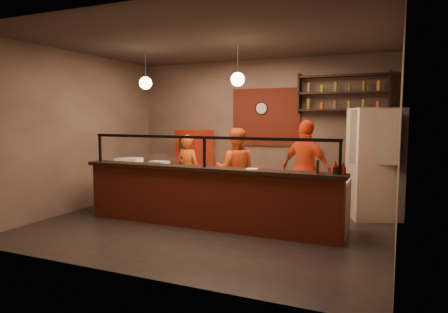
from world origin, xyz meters
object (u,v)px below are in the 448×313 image
at_px(fridge, 374,163).
at_px(cook_left, 188,171).
at_px(pepper_mill, 318,167).
at_px(cook_mid, 235,169).
at_px(wall_clock, 262,108).
at_px(pizza_dough, 247,174).
at_px(cook_right, 306,169).
at_px(condiment_caddy, 339,170).
at_px(red_cooler, 194,163).

bearing_deg(fridge, cook_left, 166.07).
height_order(fridge, pepper_mill, fridge).
height_order(cook_mid, pepper_mill, cook_mid).
xyz_separation_m(wall_clock, pizza_dough, (0.49, -2.27, -1.19)).
height_order(wall_clock, fridge, wall_clock).
xyz_separation_m(cook_mid, cook_right, (1.42, 0.06, 0.08)).
distance_m(cook_mid, pizza_dough, 1.13).
relative_size(wall_clock, condiment_caddy, 1.60).
distance_m(cook_left, pizza_dough, 1.92).
xyz_separation_m(cook_right, condiment_caddy, (0.79, -1.44, 0.19)).
height_order(wall_clock, condiment_caddy, wall_clock).
height_order(red_cooler, pizza_dough, red_cooler).
xyz_separation_m(wall_clock, cook_mid, (-0.11, -1.32, -1.26)).
distance_m(cook_mid, condiment_caddy, 2.62).
bearing_deg(pizza_dough, fridge, 35.53).
bearing_deg(cook_left, cook_mid, -169.00).
height_order(wall_clock, cook_right, wall_clock).
bearing_deg(cook_left, cook_right, -168.38).
relative_size(cook_mid, red_cooler, 1.06).
bearing_deg(red_cooler, fridge, 10.52).
xyz_separation_m(fridge, pizza_dough, (-2.01, -1.44, -0.13)).
height_order(red_cooler, pepper_mill, red_cooler).
relative_size(cook_left, fridge, 0.74).
bearing_deg(fridge, pepper_mill, -131.61).
xyz_separation_m(cook_left, pizza_dough, (1.67, -0.92, 0.14)).
distance_m(wall_clock, condiment_caddy, 3.56).
distance_m(wall_clock, cook_left, 2.24).
relative_size(fridge, condiment_caddy, 11.02).
bearing_deg(condiment_caddy, cook_right, 118.81).
height_order(red_cooler, condiment_caddy, red_cooler).
bearing_deg(pepper_mill, cook_mid, 142.41).
bearing_deg(red_cooler, pizza_dough, -25.61).
relative_size(pizza_dough, pepper_mill, 2.53).
distance_m(cook_right, condiment_caddy, 1.65).
height_order(cook_mid, cook_right, cook_right).
relative_size(wall_clock, fridge, 0.15).
distance_m(red_cooler, condiment_caddy, 4.40).
relative_size(red_cooler, pizza_dough, 3.12).
bearing_deg(cook_mid, fridge, 171.33).
xyz_separation_m(cook_left, cook_right, (2.49, 0.09, 0.16)).
relative_size(cook_mid, fridge, 0.81).
distance_m(cook_left, cook_mid, 1.07).
height_order(fridge, red_cooler, fridge).
distance_m(cook_mid, pepper_mill, 2.43).
relative_size(cook_right, red_cooler, 1.16).
bearing_deg(wall_clock, condiment_caddy, -52.09).
height_order(cook_right, condiment_caddy, cook_right).
bearing_deg(cook_right, pizza_dough, 75.93).
xyz_separation_m(cook_mid, pizza_dough, (0.60, -0.95, 0.06)).
height_order(wall_clock, cook_left, wall_clock).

